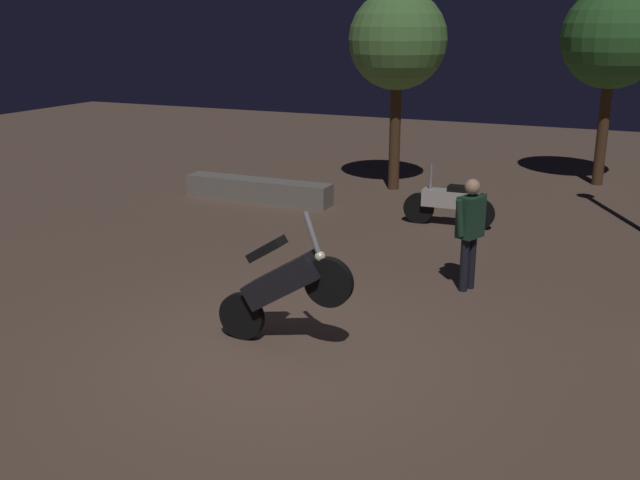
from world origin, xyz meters
TOP-DOWN VIEW (x-y plane):
  - ground_plane at (0.00, 0.00)m, footprint 40.00×40.00m
  - motorcycle_black_foreground at (-0.08, 0.22)m, footprint 1.66×0.31m
  - motorcycle_white_parked_left at (0.32, 6.01)m, footprint 1.66×0.33m
  - person_rider_beside at (1.40, 2.91)m, footprint 0.36×0.64m
  - tree_left_bg at (2.51, 10.83)m, footprint 2.21×2.21m
  - tree_center_bg at (-1.57, 8.50)m, footprint 2.07×2.07m
  - planter_wall_low at (-3.76, 6.30)m, footprint 3.18×0.50m

SIDE VIEW (x-z plane):
  - ground_plane at x=0.00m, z-range 0.00..0.00m
  - planter_wall_low at x=-3.76m, z-range 0.00..0.45m
  - motorcycle_white_parked_left at x=0.32m, z-range -0.12..0.99m
  - motorcycle_black_foreground at x=-0.08m, z-range -0.07..1.56m
  - person_rider_beside at x=1.40m, z-range 0.14..1.71m
  - tree_center_bg at x=-1.57m, z-range 1.05..5.27m
  - tree_left_bg at x=2.51m, z-range 1.04..5.38m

